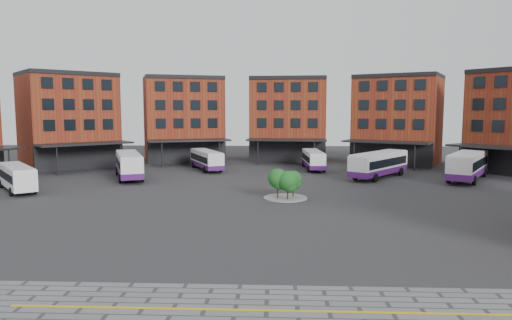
{
  "coord_description": "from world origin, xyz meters",
  "views": [
    {
      "loc": [
        0.99,
        -33.37,
        8.88
      ],
      "look_at": [
        -0.92,
        10.96,
        4.0
      ],
      "focal_mm": 32.0,
      "sensor_mm": 36.0,
      "label": 1
    }
  ],
  "objects_px": {
    "tree_island": "(286,182)",
    "bus_c": "(206,159)",
    "bus_a": "(17,176)",
    "bus_d": "(313,159)",
    "bus_e": "(379,164)",
    "bus_f": "(468,165)",
    "bus_b": "(129,165)"
  },
  "relations": [
    {
      "from": "tree_island",
      "to": "bus_c",
      "type": "xyz_separation_m",
      "value": [
        -11.33,
        21.9,
        -0.15
      ]
    },
    {
      "from": "bus_c",
      "to": "bus_a",
      "type": "bearing_deg",
      "value": -159.17
    },
    {
      "from": "bus_a",
      "to": "bus_c",
      "type": "bearing_deg",
      "value": 5.4
    },
    {
      "from": "bus_d",
      "to": "bus_e",
      "type": "xyz_separation_m",
      "value": [
        7.94,
        -8.23,
        0.31
      ]
    },
    {
      "from": "tree_island",
      "to": "bus_f",
      "type": "relative_size",
      "value": 0.36
    },
    {
      "from": "bus_c",
      "to": "bus_e",
      "type": "distance_m",
      "value": 24.82
    },
    {
      "from": "bus_d",
      "to": "bus_c",
      "type": "bearing_deg",
      "value": -178.13
    },
    {
      "from": "bus_b",
      "to": "bus_c",
      "type": "xyz_separation_m",
      "value": [
        8.83,
        8.7,
        -0.22
      ]
    },
    {
      "from": "bus_a",
      "to": "bus_e",
      "type": "height_order",
      "value": "bus_e"
    },
    {
      "from": "bus_a",
      "to": "bus_f",
      "type": "relative_size",
      "value": 0.74
    },
    {
      "from": "bus_e",
      "to": "bus_d",
      "type": "bearing_deg",
      "value": 172.05
    },
    {
      "from": "bus_c",
      "to": "bus_d",
      "type": "bearing_deg",
      "value": -19.21
    },
    {
      "from": "bus_a",
      "to": "bus_e",
      "type": "distance_m",
      "value": 43.66
    },
    {
      "from": "bus_b",
      "to": "bus_c",
      "type": "distance_m",
      "value": 12.39
    },
    {
      "from": "tree_island",
      "to": "bus_e",
      "type": "distance_m",
      "value": 19.63
    },
    {
      "from": "tree_island",
      "to": "bus_e",
      "type": "bearing_deg",
      "value": 50.31
    },
    {
      "from": "bus_f",
      "to": "bus_e",
      "type": "bearing_deg",
      "value": -156.01
    },
    {
      "from": "bus_b",
      "to": "bus_f",
      "type": "distance_m",
      "value": 43.54
    },
    {
      "from": "tree_island",
      "to": "bus_b",
      "type": "bearing_deg",
      "value": 146.77
    },
    {
      "from": "bus_d",
      "to": "tree_island",
      "type": "bearing_deg",
      "value": -104.43
    },
    {
      "from": "bus_a",
      "to": "bus_e",
      "type": "xyz_separation_m",
      "value": [
        42.1,
        11.56,
        0.16
      ]
    },
    {
      "from": "bus_c",
      "to": "bus_d",
      "type": "distance_m",
      "value": 15.99
    },
    {
      "from": "bus_b",
      "to": "bus_f",
      "type": "height_order",
      "value": "bus_f"
    },
    {
      "from": "bus_d",
      "to": "bus_e",
      "type": "height_order",
      "value": "bus_e"
    },
    {
      "from": "bus_a",
      "to": "bus_b",
      "type": "relative_size",
      "value": 0.76
    },
    {
      "from": "bus_a",
      "to": "bus_d",
      "type": "distance_m",
      "value": 39.48
    },
    {
      "from": "bus_b",
      "to": "bus_f",
      "type": "xyz_separation_m",
      "value": [
        43.54,
        0.43,
        0.14
      ]
    },
    {
      "from": "tree_island",
      "to": "bus_c",
      "type": "relative_size",
      "value": 0.42
    },
    {
      "from": "bus_d",
      "to": "bus_b",
      "type": "bearing_deg",
      "value": -161.03
    },
    {
      "from": "tree_island",
      "to": "bus_b",
      "type": "distance_m",
      "value": 24.1
    },
    {
      "from": "bus_b",
      "to": "bus_c",
      "type": "bearing_deg",
      "value": 22.48
    },
    {
      "from": "bus_d",
      "to": "bus_f",
      "type": "bearing_deg",
      "value": -30.63
    }
  ]
}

